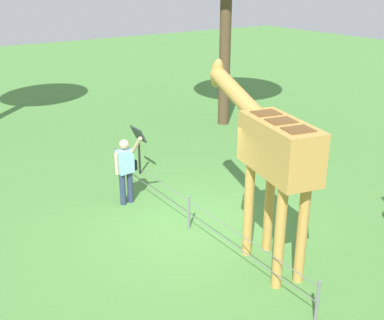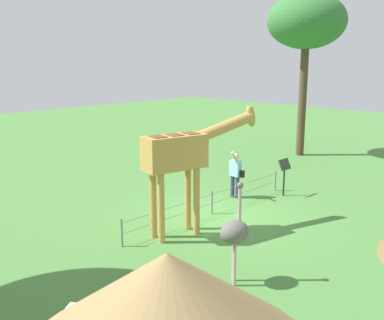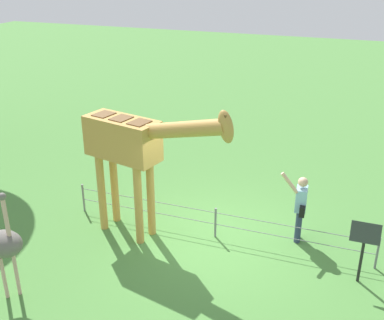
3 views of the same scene
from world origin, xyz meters
TOP-DOWN VIEW (x-y plane):
  - ground_plane at (0.00, 0.00)m, footprint 60.00×60.00m
  - giraffe at (-1.75, -0.36)m, footprint 3.64×1.30m
  - visitor at (1.80, 0.68)m, footprint 0.60×0.58m
  - ostrich at (-3.01, -3.14)m, footprint 0.70×0.56m
  - shade_hut_near at (-7.94, -6.37)m, footprint 2.53×2.53m
  - tree_northeast at (9.57, 2.77)m, footprint 3.70×3.70m
  - info_sign at (3.18, -0.40)m, footprint 0.56×0.21m
  - wire_fence at (0.00, 0.16)m, footprint 7.05×0.05m

SIDE VIEW (x-z plane):
  - ground_plane at x=0.00m, z-range 0.00..0.00m
  - wire_fence at x=0.00m, z-range 0.03..0.78m
  - visitor at x=1.80m, z-range 0.04..1.77m
  - info_sign at x=3.18m, z-range 0.29..1.61m
  - ostrich at x=-3.01m, z-range 0.05..2.30m
  - giraffe at x=-1.75m, z-range 0.49..3.95m
  - shade_hut_near at x=-7.94m, z-range 1.20..4.54m
  - tree_northeast at x=9.57m, z-range 2.49..10.22m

